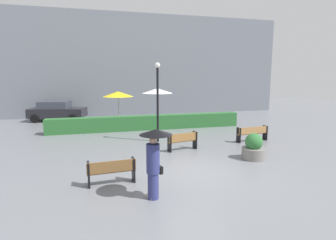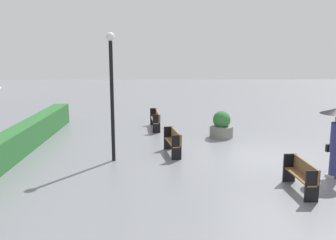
{
  "view_description": "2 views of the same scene",
  "coord_description": "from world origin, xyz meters",
  "px_view_note": "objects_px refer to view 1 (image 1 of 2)",
  "views": [
    {
      "loc": [
        -3.38,
        -8.98,
        3.5
      ],
      "look_at": [
        0.23,
        4.67,
        1.21
      ],
      "focal_mm": 28.81,
      "sensor_mm": 36.0,
      "label": 1
    },
    {
      "loc": [
        -12.64,
        3.15,
        3.84
      ],
      "look_at": [
        0.26,
        3.12,
        1.28
      ],
      "focal_mm": 41.02,
      "sensor_mm": 36.0,
      "label": 2
    }
  ],
  "objects_px": {
    "pedestrian_with_umbrella": "(154,155)",
    "patio_umbrella_white": "(157,91)",
    "bench_far_right": "(253,133)",
    "parked_car": "(57,111)",
    "bench_near_left": "(112,170)",
    "patio_umbrella_yellow": "(118,94)",
    "planter_pot": "(254,148)",
    "bench_mid_center": "(183,140)",
    "lamp_post": "(158,94)"
  },
  "relations": [
    {
      "from": "bench_far_right",
      "to": "pedestrian_with_umbrella",
      "type": "relative_size",
      "value": 0.93
    },
    {
      "from": "lamp_post",
      "to": "parked_car",
      "type": "distance_m",
      "value": 10.84
    },
    {
      "from": "patio_umbrella_yellow",
      "to": "planter_pot",
      "type": "bearing_deg",
      "value": -61.25
    },
    {
      "from": "bench_far_right",
      "to": "patio_umbrella_white",
      "type": "relative_size",
      "value": 0.72
    },
    {
      "from": "bench_near_left",
      "to": "bench_mid_center",
      "type": "distance_m",
      "value": 4.84
    },
    {
      "from": "pedestrian_with_umbrella",
      "to": "planter_pot",
      "type": "distance_m",
      "value": 5.6
    },
    {
      "from": "bench_far_right",
      "to": "bench_mid_center",
      "type": "relative_size",
      "value": 1.23
    },
    {
      "from": "patio_umbrella_yellow",
      "to": "pedestrian_with_umbrella",
      "type": "bearing_deg",
      "value": -89.64
    },
    {
      "from": "lamp_post",
      "to": "patio_umbrella_white",
      "type": "relative_size",
      "value": 1.6
    },
    {
      "from": "pedestrian_with_umbrella",
      "to": "bench_near_left",
      "type": "bearing_deg",
      "value": 130.11
    },
    {
      "from": "lamp_post",
      "to": "patio_umbrella_yellow",
      "type": "xyz_separation_m",
      "value": [
        -1.68,
        4.97,
        -0.27
      ]
    },
    {
      "from": "bench_far_right",
      "to": "patio_umbrella_yellow",
      "type": "xyz_separation_m",
      "value": [
        -6.66,
        6.24,
        1.8
      ]
    },
    {
      "from": "pedestrian_with_umbrella",
      "to": "bench_far_right",
      "type": "bearing_deg",
      "value": 39.43
    },
    {
      "from": "bench_near_left",
      "to": "pedestrian_with_umbrella",
      "type": "distance_m",
      "value": 1.95
    },
    {
      "from": "planter_pot",
      "to": "bench_near_left",
      "type": "bearing_deg",
      "value": -168.08
    },
    {
      "from": "bench_far_right",
      "to": "patio_umbrella_yellow",
      "type": "bearing_deg",
      "value": 136.9
    },
    {
      "from": "patio_umbrella_yellow",
      "to": "patio_umbrella_white",
      "type": "relative_size",
      "value": 0.94
    },
    {
      "from": "bench_mid_center",
      "to": "parked_car",
      "type": "xyz_separation_m",
      "value": [
        -6.96,
        10.73,
        0.31
      ]
    },
    {
      "from": "patio_umbrella_white",
      "to": "bench_mid_center",
      "type": "bearing_deg",
      "value": -93.08
    },
    {
      "from": "pedestrian_with_umbrella",
      "to": "lamp_post",
      "type": "relative_size",
      "value": 0.48
    },
    {
      "from": "bench_near_left",
      "to": "planter_pot",
      "type": "height_order",
      "value": "planter_pot"
    },
    {
      "from": "pedestrian_with_umbrella",
      "to": "patio_umbrella_white",
      "type": "xyz_separation_m",
      "value": [
        2.77,
        11.98,
        1.15
      ]
    },
    {
      "from": "patio_umbrella_white",
      "to": "bench_far_right",
      "type": "bearing_deg",
      "value": -59.76
    },
    {
      "from": "pedestrian_with_umbrella",
      "to": "planter_pot",
      "type": "bearing_deg",
      "value": 28.24
    },
    {
      "from": "bench_far_right",
      "to": "parked_car",
      "type": "bearing_deg",
      "value": 138.21
    },
    {
      "from": "pedestrian_with_umbrella",
      "to": "planter_pot",
      "type": "relative_size",
      "value": 1.83
    },
    {
      "from": "bench_far_right",
      "to": "bench_mid_center",
      "type": "xyz_separation_m",
      "value": [
        -4.22,
        -0.74,
        0.02
      ]
    },
    {
      "from": "parked_car",
      "to": "bench_far_right",
      "type": "bearing_deg",
      "value": -41.79
    },
    {
      "from": "pedestrian_with_umbrella",
      "to": "patio_umbrella_yellow",
      "type": "relative_size",
      "value": 0.83
    },
    {
      "from": "planter_pot",
      "to": "lamp_post",
      "type": "relative_size",
      "value": 0.26
    },
    {
      "from": "patio_umbrella_white",
      "to": "parked_car",
      "type": "height_order",
      "value": "patio_umbrella_white"
    },
    {
      "from": "bench_mid_center",
      "to": "pedestrian_with_umbrella",
      "type": "xyz_separation_m",
      "value": [
        -2.37,
        -4.68,
        0.8
      ]
    },
    {
      "from": "pedestrian_with_umbrella",
      "to": "patio_umbrella_yellow",
      "type": "height_order",
      "value": "patio_umbrella_yellow"
    },
    {
      "from": "bench_far_right",
      "to": "planter_pot",
      "type": "xyz_separation_m",
      "value": [
        -1.71,
        -2.8,
        -0.01
      ]
    },
    {
      "from": "patio_umbrella_white",
      "to": "bench_near_left",
      "type": "bearing_deg",
      "value": -110.17
    },
    {
      "from": "bench_far_right",
      "to": "bench_near_left",
      "type": "bearing_deg",
      "value": -152.24
    },
    {
      "from": "patio_umbrella_yellow",
      "to": "parked_car",
      "type": "height_order",
      "value": "patio_umbrella_yellow"
    },
    {
      "from": "patio_umbrella_yellow",
      "to": "bench_far_right",
      "type": "bearing_deg",
      "value": -43.1
    },
    {
      "from": "patio_umbrella_white",
      "to": "planter_pot",
      "type": "bearing_deg",
      "value": -77.26
    },
    {
      "from": "bench_near_left",
      "to": "parked_car",
      "type": "height_order",
      "value": "parked_car"
    },
    {
      "from": "bench_mid_center",
      "to": "lamp_post",
      "type": "bearing_deg",
      "value": 110.97
    },
    {
      "from": "bench_near_left",
      "to": "patio_umbrella_yellow",
      "type": "height_order",
      "value": "patio_umbrella_yellow"
    },
    {
      "from": "bench_far_right",
      "to": "parked_car",
      "type": "distance_m",
      "value": 15.0
    },
    {
      "from": "planter_pot",
      "to": "parked_car",
      "type": "distance_m",
      "value": 15.92
    },
    {
      "from": "bench_near_left",
      "to": "bench_mid_center",
      "type": "height_order",
      "value": "bench_mid_center"
    },
    {
      "from": "bench_near_left",
      "to": "pedestrian_with_umbrella",
      "type": "bearing_deg",
      "value": -49.89
    },
    {
      "from": "planter_pot",
      "to": "parked_car",
      "type": "xyz_separation_m",
      "value": [
        -9.47,
        12.79,
        0.34
      ]
    },
    {
      "from": "parked_car",
      "to": "bench_near_left",
      "type": "bearing_deg",
      "value": -76.2
    },
    {
      "from": "bench_mid_center",
      "to": "pedestrian_with_umbrella",
      "type": "height_order",
      "value": "pedestrian_with_umbrella"
    },
    {
      "from": "bench_far_right",
      "to": "pedestrian_with_umbrella",
      "type": "height_order",
      "value": "pedestrian_with_umbrella"
    }
  ]
}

